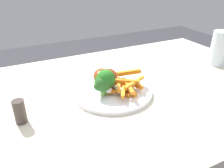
{
  "coord_description": "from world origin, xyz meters",
  "views": [
    {
      "loc": [
        -0.35,
        -0.56,
        1.09
      ],
      "look_at": [
        -0.08,
        -0.01,
        0.77
      ],
      "focal_mm": 36.35,
      "sensor_mm": 36.0,
      "label": 1
    }
  ],
  "objects_px": {
    "chicken_drumstick_near": "(102,77)",
    "water_glass": "(220,48)",
    "broccoli_floret_middle": "(105,79)",
    "dining_table": "(130,116)",
    "broccoli_floret_front": "(102,83)",
    "pepper_shaker": "(20,112)",
    "chicken_drumstick_far": "(107,80)",
    "fork": "(215,86)",
    "dinner_plate": "(112,91)",
    "carrot_fries_pile": "(126,84)",
    "chicken_drumstick_extra": "(109,78)"
  },
  "relations": [
    {
      "from": "broccoli_floret_front",
      "to": "chicken_drumstick_far",
      "type": "relative_size",
      "value": 0.48
    },
    {
      "from": "chicken_drumstick_near",
      "to": "pepper_shaker",
      "type": "xyz_separation_m",
      "value": [
        -0.26,
        -0.08,
        -0.0
      ]
    },
    {
      "from": "chicken_drumstick_near",
      "to": "broccoli_floret_front",
      "type": "bearing_deg",
      "value": -112.65
    },
    {
      "from": "chicken_drumstick_near",
      "to": "fork",
      "type": "xyz_separation_m",
      "value": [
        0.33,
        -0.16,
        -0.03
      ]
    },
    {
      "from": "carrot_fries_pile",
      "to": "chicken_drumstick_near",
      "type": "relative_size",
      "value": 0.99
    },
    {
      "from": "carrot_fries_pile",
      "to": "fork",
      "type": "height_order",
      "value": "carrot_fries_pile"
    },
    {
      "from": "water_glass",
      "to": "chicken_drumstick_near",
      "type": "bearing_deg",
      "value": 176.13
    },
    {
      "from": "chicken_drumstick_near",
      "to": "pepper_shaker",
      "type": "distance_m",
      "value": 0.27
    },
    {
      "from": "dining_table",
      "to": "chicken_drumstick_near",
      "type": "height_order",
      "value": "chicken_drumstick_near"
    },
    {
      "from": "dinner_plate",
      "to": "dining_table",
      "type": "bearing_deg",
      "value": 8.61
    },
    {
      "from": "chicken_drumstick_near",
      "to": "fork",
      "type": "bearing_deg",
      "value": -26.48
    },
    {
      "from": "dining_table",
      "to": "fork",
      "type": "distance_m",
      "value": 0.3
    },
    {
      "from": "chicken_drumstick_near",
      "to": "chicken_drumstick_extra",
      "type": "relative_size",
      "value": 1.01
    },
    {
      "from": "broccoli_floret_middle",
      "to": "water_glass",
      "type": "relative_size",
      "value": 0.57
    },
    {
      "from": "broccoli_floret_front",
      "to": "chicken_drumstick_extra",
      "type": "distance_m",
      "value": 0.07
    },
    {
      "from": "broccoli_floret_middle",
      "to": "dining_table",
      "type": "bearing_deg",
      "value": 13.03
    },
    {
      "from": "chicken_drumstick_extra",
      "to": "water_glass",
      "type": "relative_size",
      "value": 0.95
    },
    {
      "from": "broccoli_floret_middle",
      "to": "pepper_shaker",
      "type": "bearing_deg",
      "value": -175.96
    },
    {
      "from": "water_glass",
      "to": "dining_table",
      "type": "bearing_deg",
      "value": -178.6
    },
    {
      "from": "pepper_shaker",
      "to": "dining_table",
      "type": "bearing_deg",
      "value": 6.78
    },
    {
      "from": "broccoli_floret_middle",
      "to": "fork",
      "type": "xyz_separation_m",
      "value": [
        0.35,
        -0.1,
        -0.06
      ]
    },
    {
      "from": "dinner_plate",
      "to": "chicken_drumstick_near",
      "type": "xyz_separation_m",
      "value": [
        -0.01,
        0.05,
        0.03
      ]
    },
    {
      "from": "pepper_shaker",
      "to": "chicken_drumstick_far",
      "type": "bearing_deg",
      "value": 13.32
    },
    {
      "from": "dinner_plate",
      "to": "broccoli_floret_middle",
      "type": "distance_m",
      "value": 0.06
    },
    {
      "from": "broccoli_floret_middle",
      "to": "fork",
      "type": "bearing_deg",
      "value": -15.68
    },
    {
      "from": "dining_table",
      "to": "broccoli_floret_front",
      "type": "bearing_deg",
      "value": -165.35
    },
    {
      "from": "broccoli_floret_middle",
      "to": "chicken_drumstick_near",
      "type": "height_order",
      "value": "broccoli_floret_middle"
    },
    {
      "from": "chicken_drumstick_near",
      "to": "chicken_drumstick_far",
      "type": "height_order",
      "value": "chicken_drumstick_near"
    },
    {
      "from": "dining_table",
      "to": "water_glass",
      "type": "distance_m",
      "value": 0.44
    },
    {
      "from": "chicken_drumstick_near",
      "to": "water_glass",
      "type": "height_order",
      "value": "water_glass"
    },
    {
      "from": "dining_table",
      "to": "fork",
      "type": "relative_size",
      "value": 5.71
    },
    {
      "from": "fork",
      "to": "pepper_shaker",
      "type": "height_order",
      "value": "pepper_shaker"
    },
    {
      "from": "fork",
      "to": "chicken_drumstick_near",
      "type": "bearing_deg",
      "value": 64.72
    },
    {
      "from": "chicken_drumstick_far",
      "to": "chicken_drumstick_extra",
      "type": "relative_size",
      "value": 1.07
    },
    {
      "from": "chicken_drumstick_near",
      "to": "water_glass",
      "type": "relative_size",
      "value": 0.95
    },
    {
      "from": "chicken_drumstick_extra",
      "to": "broccoli_floret_front",
      "type": "bearing_deg",
      "value": -130.31
    },
    {
      "from": "fork",
      "to": "dinner_plate",
      "type": "bearing_deg",
      "value": 72.22
    },
    {
      "from": "fork",
      "to": "water_glass",
      "type": "distance_m",
      "value": 0.21
    },
    {
      "from": "broccoli_floret_front",
      "to": "fork",
      "type": "xyz_separation_m",
      "value": [
        0.36,
        -0.09,
        -0.05
      ]
    },
    {
      "from": "chicken_drumstick_extra",
      "to": "broccoli_floret_middle",
      "type": "bearing_deg",
      "value": -125.43
    },
    {
      "from": "dinner_plate",
      "to": "chicken_drumstick_extra",
      "type": "bearing_deg",
      "value": 79.69
    },
    {
      "from": "broccoli_floret_front",
      "to": "chicken_drumstick_far",
      "type": "xyz_separation_m",
      "value": [
        0.04,
        0.05,
        -0.02
      ]
    },
    {
      "from": "water_glass",
      "to": "carrot_fries_pile",
      "type": "bearing_deg",
      "value": -173.96
    },
    {
      "from": "chicken_drumstick_far",
      "to": "dinner_plate",
      "type": "bearing_deg",
      "value": -87.63
    },
    {
      "from": "dining_table",
      "to": "broccoli_floret_middle",
      "type": "distance_m",
      "value": 0.21
    },
    {
      "from": "dinner_plate",
      "to": "chicken_drumstick_far",
      "type": "distance_m",
      "value": 0.04
    },
    {
      "from": "chicken_drumstick_near",
      "to": "fork",
      "type": "height_order",
      "value": "chicken_drumstick_near"
    },
    {
      "from": "carrot_fries_pile",
      "to": "chicken_drumstick_far",
      "type": "distance_m",
      "value": 0.07
    },
    {
      "from": "broccoli_floret_front",
      "to": "pepper_shaker",
      "type": "height_order",
      "value": "broccoli_floret_front"
    },
    {
      "from": "broccoli_floret_front",
      "to": "water_glass",
      "type": "xyz_separation_m",
      "value": [
        0.52,
        0.04,
        0.02
      ]
    }
  ]
}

